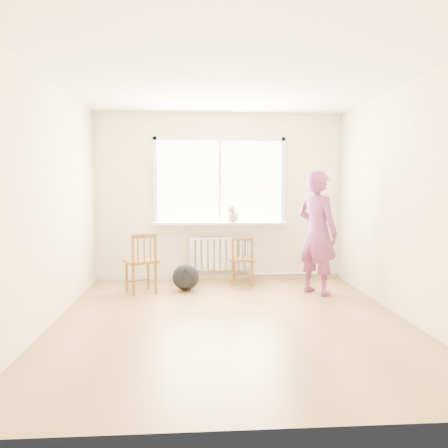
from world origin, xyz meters
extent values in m
plane|color=#A57043|center=(0.00, 0.00, 0.00)|extent=(4.50, 4.50, 0.00)
plane|color=white|center=(0.00, 0.00, 2.70)|extent=(4.50, 4.50, 0.00)
cube|color=beige|center=(0.00, 2.25, 1.35)|extent=(4.00, 0.01, 2.70)
cube|color=white|center=(0.00, 2.23, 1.60)|extent=(2.00, 0.02, 1.30)
cube|color=white|center=(0.00, 2.21, 2.28)|extent=(2.12, 0.05, 0.06)
cube|color=white|center=(-1.03, 2.21, 1.60)|extent=(0.06, 0.05, 1.42)
cube|color=white|center=(1.03, 2.21, 1.60)|extent=(0.06, 0.05, 1.42)
cube|color=white|center=(0.00, 2.21, 1.60)|extent=(0.04, 0.05, 1.30)
cube|color=white|center=(0.00, 2.14, 0.93)|extent=(2.15, 0.22, 0.04)
cube|color=white|center=(0.00, 2.20, 0.43)|extent=(1.00, 0.02, 0.55)
cube|color=white|center=(0.00, 2.15, 0.43)|extent=(1.00, 0.10, 0.51)
cube|color=white|center=(0.00, 2.15, 0.69)|extent=(1.00, 0.12, 0.03)
cylinder|color=silver|center=(1.25, 2.19, 0.08)|extent=(1.40, 0.04, 0.04)
cube|color=beige|center=(0.00, 2.23, 0.04)|extent=(4.00, 0.03, 0.08)
cube|color=brown|center=(-1.18, 1.38, 0.46)|extent=(0.56, 0.55, 0.04)
cylinder|color=brown|center=(-1.10, 1.60, 0.23)|extent=(0.04, 0.04, 0.46)
cylinder|color=brown|center=(-1.40, 1.46, 0.23)|extent=(0.04, 0.04, 0.46)
cylinder|color=brown|center=(-0.96, 1.30, 0.23)|extent=(0.04, 0.04, 0.46)
cylinder|color=brown|center=(-1.26, 1.17, 0.23)|extent=(0.04, 0.04, 0.46)
cylinder|color=brown|center=(-0.96, 1.30, 0.43)|extent=(0.04, 0.04, 0.86)
cylinder|color=brown|center=(-1.26, 1.17, 0.43)|extent=(0.04, 0.04, 0.86)
cube|color=brown|center=(-1.11, 1.23, 0.83)|extent=(0.33, 0.18, 0.06)
cylinder|color=brown|center=(-1.03, 1.27, 0.65)|extent=(0.02, 0.02, 0.35)
cylinder|color=brown|center=(-1.11, 1.23, 0.65)|extent=(0.02, 0.02, 0.35)
cylinder|color=brown|center=(-1.19, 1.20, 0.65)|extent=(0.02, 0.02, 0.35)
cube|color=brown|center=(0.33, 1.78, 0.40)|extent=(0.43, 0.41, 0.04)
cylinder|color=brown|center=(0.50, 1.90, 0.20)|extent=(0.03, 0.03, 0.40)
cylinder|color=brown|center=(0.22, 1.94, 0.20)|extent=(0.03, 0.03, 0.40)
cylinder|color=brown|center=(0.45, 1.61, 0.20)|extent=(0.03, 0.03, 0.40)
cylinder|color=brown|center=(0.17, 1.66, 0.20)|extent=(0.03, 0.03, 0.40)
cylinder|color=brown|center=(0.45, 1.61, 0.38)|extent=(0.04, 0.04, 0.76)
cylinder|color=brown|center=(0.17, 1.66, 0.38)|extent=(0.04, 0.04, 0.76)
cube|color=brown|center=(0.31, 1.64, 0.73)|extent=(0.31, 0.08, 0.05)
cylinder|color=brown|center=(0.39, 1.62, 0.57)|extent=(0.02, 0.02, 0.30)
cylinder|color=brown|center=(0.31, 1.64, 0.57)|extent=(0.02, 0.02, 0.30)
cylinder|color=brown|center=(0.23, 1.65, 0.57)|extent=(0.02, 0.02, 0.30)
imported|color=#B53C3F|center=(1.32, 1.15, 0.87)|extent=(0.71, 0.76, 1.74)
ellipsoid|color=beige|center=(0.21, 2.07, 1.06)|extent=(0.28, 0.34, 0.22)
sphere|color=beige|center=(0.16, 1.93, 1.17)|extent=(0.12, 0.12, 0.12)
cone|color=beige|center=(0.13, 1.94, 1.23)|extent=(0.04, 0.04, 0.05)
cone|color=beige|center=(0.20, 1.92, 1.23)|extent=(0.04, 0.04, 0.05)
cylinder|color=beige|center=(0.26, 2.22, 0.99)|extent=(0.09, 0.20, 0.03)
cylinder|color=beige|center=(0.14, 1.98, 1.01)|extent=(0.03, 0.03, 0.11)
cylinder|color=beige|center=(0.21, 1.95, 1.01)|extent=(0.03, 0.03, 0.11)
ellipsoid|color=black|center=(-0.54, 1.47, 0.19)|extent=(0.42, 0.34, 0.39)
camera|label=1|loc=(-0.41, -4.85, 1.53)|focal=35.00mm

